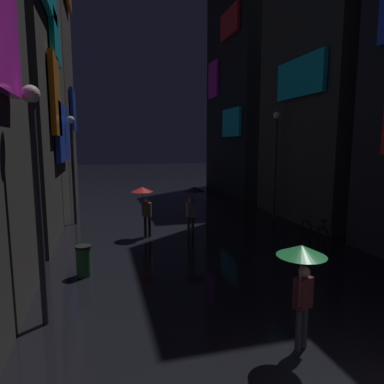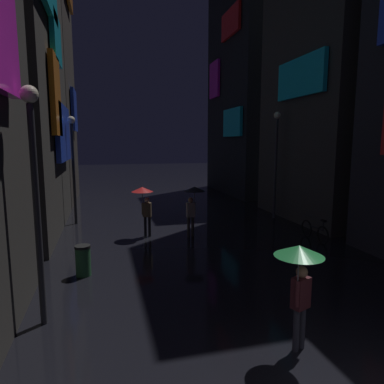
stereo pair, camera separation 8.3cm
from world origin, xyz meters
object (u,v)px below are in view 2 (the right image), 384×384
at_px(pedestrian_foreground_right_red, 144,198).
at_px(streetlamp_left_far, 73,157).
at_px(pedestrian_midstreet_left_black, 193,197).
at_px(streetlamp_right_far, 276,153).
at_px(streetlamp_left_near, 35,178).
at_px(bicycle_parked_at_storefront, 315,231).
at_px(pedestrian_near_crossing_green, 300,268).
at_px(trash_bin, 83,260).

height_order(pedestrian_foreground_right_red, streetlamp_left_far, streetlamp_left_far).
xyz_separation_m(pedestrian_midstreet_left_black, streetlamp_right_far, (5.01, 2.31, 1.77)).
bearing_deg(pedestrian_foreground_right_red, streetlamp_left_near, -114.69).
xyz_separation_m(pedestrian_midstreet_left_black, streetlamp_left_near, (-4.99, -6.04, 1.55)).
xyz_separation_m(pedestrian_foreground_right_red, bicycle_parked_at_storefront, (6.62, -2.31, -1.28)).
bearing_deg(streetlamp_right_far, pedestrian_near_crossing_green, -115.94).
xyz_separation_m(streetlamp_right_far, trash_bin, (-9.30, -5.70, -2.97)).
bearing_deg(bicycle_parked_at_storefront, streetlamp_left_far, 150.32).
bearing_deg(pedestrian_midstreet_left_black, streetlamp_left_far, 144.21).
distance_m(pedestrian_near_crossing_green, bicycle_parked_at_storefront, 8.18).
bearing_deg(bicycle_parked_at_storefront, pedestrian_foreground_right_red, 160.81).
xyz_separation_m(pedestrian_midstreet_left_black, pedestrian_foreground_right_red, (-2.02, 0.43, 0.00)).
bearing_deg(streetlamp_right_far, pedestrian_foreground_right_red, -165.06).
bearing_deg(streetlamp_left_near, pedestrian_foreground_right_red, 65.31).
xyz_separation_m(pedestrian_foreground_right_red, streetlamp_left_near, (-2.98, -6.47, 1.55)).
distance_m(pedestrian_foreground_right_red, bicycle_parked_at_storefront, 7.13).
bearing_deg(streetlamp_left_far, streetlamp_left_near, -90.00).
distance_m(pedestrian_foreground_right_red, streetlamp_left_far, 4.63).
bearing_deg(streetlamp_left_far, pedestrian_near_crossing_green, -68.12).
height_order(streetlamp_left_far, trash_bin, streetlamp_left_far).
distance_m(bicycle_parked_at_storefront, trash_bin, 9.03).
bearing_deg(pedestrian_foreground_right_red, streetlamp_left_far, 133.23).
height_order(bicycle_parked_at_storefront, streetlamp_right_far, streetlamp_right_far).
distance_m(pedestrian_midstreet_left_black, bicycle_parked_at_storefront, 5.13).
relative_size(pedestrian_foreground_right_red, streetlamp_left_far, 0.41).
xyz_separation_m(streetlamp_left_near, trash_bin, (0.70, 2.65, -2.75)).
bearing_deg(bicycle_parked_at_storefront, streetlamp_right_far, 84.53).
height_order(pedestrian_near_crossing_green, bicycle_parked_at_storefront, pedestrian_near_crossing_green).
relative_size(streetlamp_left_far, streetlamp_left_near, 1.02).
bearing_deg(pedestrian_midstreet_left_black, streetlamp_right_far, 24.76).
xyz_separation_m(bicycle_parked_at_storefront, streetlamp_right_far, (0.40, 4.18, 3.05)).
distance_m(pedestrian_near_crossing_green, trash_bin, 6.57).
distance_m(pedestrian_foreground_right_red, streetlamp_right_far, 7.48).
bearing_deg(pedestrian_midstreet_left_black, trash_bin, -141.72).
height_order(pedestrian_midstreet_left_black, streetlamp_left_near, streetlamp_left_near).
bearing_deg(streetlamp_left_near, bicycle_parked_at_storefront, 23.47).
relative_size(pedestrian_foreground_right_red, bicycle_parked_at_storefront, 1.16).
xyz_separation_m(bicycle_parked_at_storefront, streetlamp_left_far, (-9.60, 5.47, 2.88)).
bearing_deg(trash_bin, streetlamp_left_far, 95.72).
distance_m(pedestrian_foreground_right_red, pedestrian_near_crossing_green, 8.99).
bearing_deg(streetlamp_right_far, streetlamp_left_near, -140.15).
bearing_deg(pedestrian_foreground_right_red, trash_bin, -120.77).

